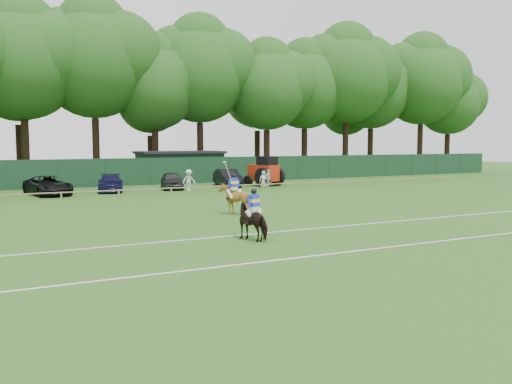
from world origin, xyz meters
TOP-DOWN VIEW (x-y plane):
  - ground at (0.00, 0.00)m, footprint 160.00×160.00m
  - horse_dark at (-2.32, -2.21)m, footprint 1.36×1.95m
  - horse_chestnut at (0.24, 5.11)m, footprint 1.59×1.73m
  - suv_black at (-7.48, 21.22)m, footprint 3.42×5.59m
  - sedan_navy at (-2.70, 21.96)m, footprint 2.91×4.96m
  - hatch_grey at (2.41, 21.96)m, footprint 2.70×4.56m
  - estate_black at (7.73, 22.29)m, footprint 2.31×4.86m
  - spectator_left at (3.21, 20.04)m, footprint 1.12×0.64m
  - spectator_mid at (10.20, 19.29)m, footprint 1.00×0.84m
  - spectator_right at (9.93, 19.62)m, footprint 0.84×0.69m
  - rider_dark at (-2.32, -2.23)m, footprint 0.92×0.53m
  - rider_chestnut at (0.24, 5.10)m, footprint 0.93×0.64m
  - polo_ball at (7.25, -0.38)m, footprint 0.09×0.09m
  - pitch_lines at (0.00, -3.50)m, footprint 60.00×5.10m
  - pitch_rail at (0.00, 18.00)m, footprint 62.10×0.10m
  - perimeter_fence at (0.00, 27.00)m, footprint 92.08×0.08m
  - utility_shed at (6.00, 30.00)m, footprint 8.40×4.40m
  - tree_row at (2.00, 35.00)m, footprint 96.00×12.00m
  - tractor at (10.98, 21.33)m, footprint 3.01×3.69m

SIDE VIEW (x-z plane):
  - ground at x=0.00m, z-range 0.00..0.00m
  - tree_row at x=2.00m, z-range -10.50..10.50m
  - pitch_lines at x=0.00m, z-range 0.00..0.01m
  - polo_ball at x=7.25m, z-range 0.00..0.09m
  - pitch_rail at x=0.00m, z-range 0.20..0.70m
  - sedan_navy at x=-2.70m, z-range 0.00..1.35m
  - suv_black at x=-7.48m, z-range 0.00..1.45m
  - hatch_grey at x=2.41m, z-range 0.00..1.46m
  - spectator_right at x=9.93m, z-range 0.00..1.47m
  - horse_dark at x=-2.32m, z-range 0.00..1.51m
  - estate_black at x=7.73m, z-range 0.00..1.54m
  - spectator_mid at x=10.20m, z-range 0.00..1.61m
  - horse_chestnut at x=0.24m, z-range 0.00..1.71m
  - spectator_left at x=3.21m, z-range 0.00..1.72m
  - perimeter_fence at x=0.00m, z-range 0.00..2.50m
  - tractor at x=10.98m, z-range -0.07..2.61m
  - rider_dark at x=-2.32m, z-range 0.75..2.16m
  - utility_shed at x=6.00m, z-range 0.02..3.06m
  - rider_chestnut at x=0.24m, z-range 0.59..2.64m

